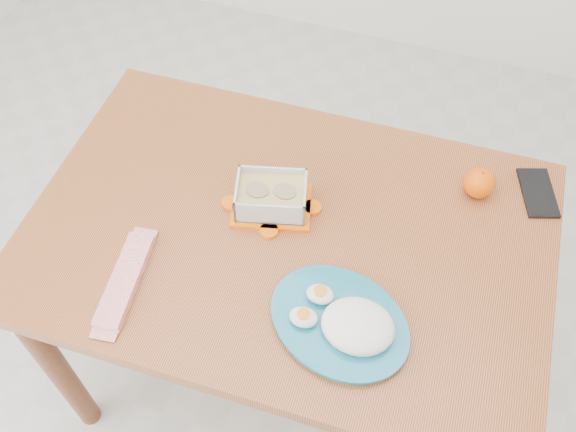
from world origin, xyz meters
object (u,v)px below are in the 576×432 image
(dining_table, at_px, (288,257))
(smartphone, at_px, (538,193))
(rice_plate, at_px, (345,322))
(food_container, at_px, (271,197))
(orange_fruit, at_px, (479,183))

(dining_table, distance_m, smartphone, 0.60)
(rice_plate, height_order, smartphone, rice_plate)
(food_container, xyz_separation_m, orange_fruit, (0.44, 0.19, -0.00))
(dining_table, bearing_deg, smartphone, 28.07)
(food_container, height_order, smartphone, food_container)
(orange_fruit, height_order, rice_plate, rice_plate)
(rice_plate, bearing_deg, smartphone, 75.24)
(food_container, relative_size, orange_fruit, 2.88)
(smartphone, bearing_deg, food_container, -175.81)
(rice_plate, relative_size, smartphone, 2.62)
(food_container, distance_m, smartphone, 0.62)
(food_container, bearing_deg, rice_plate, -59.85)
(dining_table, distance_m, food_container, 0.16)
(orange_fruit, xyz_separation_m, smartphone, (0.14, 0.04, -0.03))
(orange_fruit, distance_m, smartphone, 0.15)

